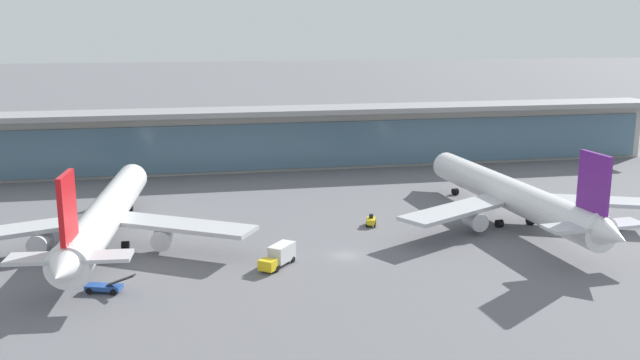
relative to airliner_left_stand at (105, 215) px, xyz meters
name	(u,v)px	position (x,y,z in m)	size (l,w,h in m)	color
ground_plane	(345,255)	(36.44, -11.76, -5.28)	(1200.00, 1200.00, 0.00)	slate
airliner_left_stand	(105,215)	(0.00, 0.00, 0.00)	(48.27, 63.05, 16.78)	white
airliner_centre_stand	(512,195)	(69.69, -0.32, 0.00)	(48.41, 63.03, 16.78)	white
service_truck_near_nose_blue	(105,287)	(1.56, -20.29, -4.48)	(6.88, 3.44, 2.70)	#234C9E
service_truck_under_wing_yellow	(371,221)	(44.76, 3.25, -4.41)	(2.50, 3.25, 2.05)	yellow
service_truck_mid_apron_white	(606,224)	(84.69, -6.63, -4.48)	(6.47, 4.78, 2.70)	silver
service_truck_by_tail_yellow	(279,255)	(25.74, -14.47, -3.59)	(6.33, 7.15, 3.10)	yellow
terminal_building	(280,137)	(36.44, 56.52, 2.58)	(198.06, 12.80, 15.20)	#B2ADA3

